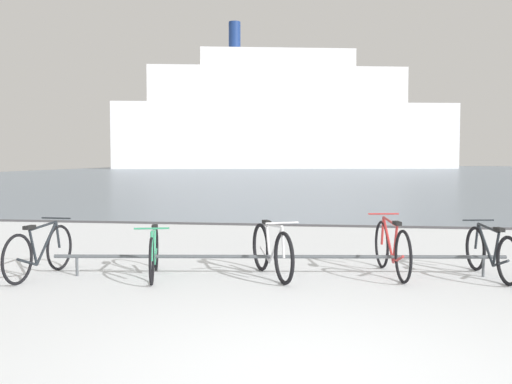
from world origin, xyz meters
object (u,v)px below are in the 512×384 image
bicycle_4 (491,253)px  ferry_ship (282,120)px  bicycle_1 (154,253)px  bicycle_3 (392,248)px  bicycle_2 (272,251)px  bicycle_0 (40,251)px

bicycle_4 → ferry_ship: ferry_ship is taller
bicycle_1 → bicycle_3: 3.36m
bicycle_3 → bicycle_1: bearing=-169.0°
bicycle_2 → bicycle_1: bearing=-171.6°
bicycle_3 → bicycle_4: bearing=0.3°
bicycle_1 → ferry_ship: (-6.64, 85.83, 7.38)m
bicycle_4 → ferry_ship: (-11.29, 85.18, 7.38)m
bicycle_0 → bicycle_2: 3.25m
bicycle_2 → ferry_ship: (-8.27, 85.59, 7.36)m
bicycle_3 → bicycle_4: size_ratio=1.07×
bicycle_4 → ferry_ship: bearing=97.6°
bicycle_1 → bicycle_3: size_ratio=0.90×
bicycle_3 → ferry_ship: ferry_ship is taller
bicycle_4 → bicycle_1: bearing=-172.1°
bicycle_2 → bicycle_3: 1.72m
bicycle_2 → bicycle_0: bearing=-172.1°
bicycle_1 → bicycle_4: (4.65, 0.65, 0.00)m
bicycle_0 → ferry_ship: ferry_ship is taller
bicycle_1 → ferry_ship: ferry_ship is taller
bicycle_0 → bicycle_1: (1.59, 0.20, -0.02)m
bicycle_1 → bicycle_2: bearing=8.4°
bicycle_2 → bicycle_4: size_ratio=0.93×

